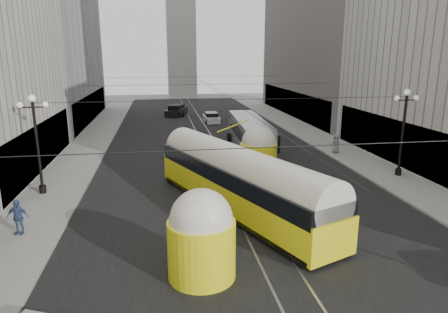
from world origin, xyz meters
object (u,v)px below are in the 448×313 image
object	(u,v)px
streetcar	(239,180)
pedestrian_sidewalk_right	(336,143)
pedestrian_sidewalk_left	(18,217)
city_bus	(249,134)

from	to	relation	value
streetcar	pedestrian_sidewalk_right	size ratio (longest dim) A/B	9.28
pedestrian_sidewalk_left	streetcar	bearing A→B (deg)	17.43
city_bus	pedestrian_sidewalk_left	distance (m)	22.35
pedestrian_sidewalk_right	pedestrian_sidewalk_left	world-z (taller)	pedestrian_sidewalk_left
streetcar	city_bus	xyz separation A→B (m)	(3.88, 14.52, -0.20)
city_bus	pedestrian_sidewalk_right	xyz separation A→B (m)	(7.51, -2.58, -0.65)
pedestrian_sidewalk_right	pedestrian_sidewalk_left	size ratio (longest dim) A/B	0.97
streetcar	pedestrian_sidewalk_left	bearing A→B (deg)	-171.95
pedestrian_sidewalk_right	pedestrian_sidewalk_left	bearing A→B (deg)	13.37
streetcar	pedestrian_sidewalk_right	world-z (taller)	streetcar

